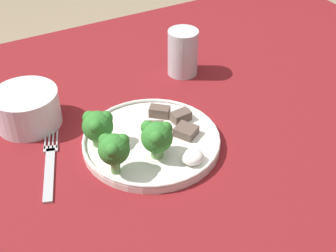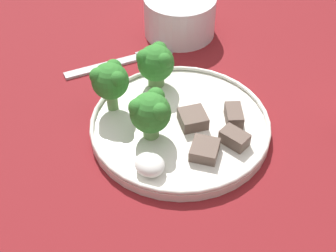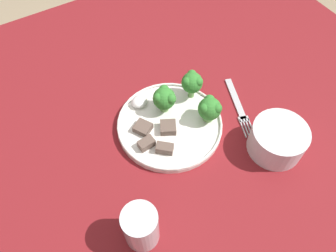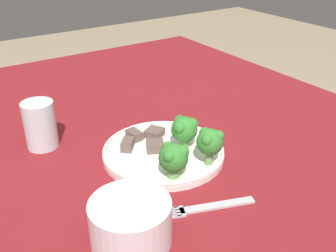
# 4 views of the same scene
# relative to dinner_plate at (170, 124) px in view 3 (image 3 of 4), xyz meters

# --- Properties ---
(ground_plane) EXTENTS (8.00, 8.00, 0.00)m
(ground_plane) POSITION_rel_dinner_plate_xyz_m (0.04, -0.03, -0.78)
(ground_plane) COLOR #9E896B
(table) EXTENTS (1.36, 1.06, 0.77)m
(table) POSITION_rel_dinner_plate_xyz_m (0.04, -0.03, -0.10)
(table) COLOR maroon
(table) RESTS_ON ground_plane
(dinner_plate) EXTENTS (0.24, 0.24, 0.02)m
(dinner_plate) POSITION_rel_dinner_plate_xyz_m (0.00, 0.00, 0.00)
(dinner_plate) COLOR white
(dinner_plate) RESTS_ON table
(fork) EXTENTS (0.08, 0.17, 0.00)m
(fork) POSITION_rel_dinner_plate_xyz_m (-0.17, 0.03, -0.01)
(fork) COLOR #B2B2B7
(fork) RESTS_ON table
(cream_bowl) EXTENTS (0.12, 0.12, 0.07)m
(cream_bowl) POSITION_rel_dinner_plate_xyz_m (-0.17, 0.16, 0.02)
(cream_bowl) COLOR silver
(cream_bowl) RESTS_ON table
(drinking_glass) EXTENTS (0.06, 0.06, 0.10)m
(drinking_glass) POSITION_rel_dinner_plate_xyz_m (0.17, 0.18, 0.03)
(drinking_glass) COLOR silver
(drinking_glass) RESTS_ON table
(broccoli_floret_near_rim_left) EXTENTS (0.05, 0.05, 0.06)m
(broccoli_floret_near_rim_left) POSITION_rel_dinner_plate_xyz_m (-0.08, 0.03, 0.04)
(broccoli_floret_near_rim_left) COLOR #709E56
(broccoli_floret_near_rim_left) RESTS_ON dinner_plate
(broccoli_floret_center_left) EXTENTS (0.05, 0.05, 0.06)m
(broccoli_floret_center_left) POSITION_rel_dinner_plate_xyz_m (-0.01, -0.04, 0.04)
(broccoli_floret_center_left) COLOR #709E56
(broccoli_floret_center_left) RESTS_ON dinner_plate
(broccoli_floret_back_left) EXTENTS (0.05, 0.05, 0.07)m
(broccoli_floret_back_left) POSITION_rel_dinner_plate_xyz_m (-0.09, -0.04, 0.05)
(broccoli_floret_back_left) COLOR #709E56
(broccoli_floret_back_left) RESTS_ON dinner_plate
(meat_slice_front_slice) EXTENTS (0.04, 0.02, 0.02)m
(meat_slice_front_slice) POSITION_rel_dinner_plate_xyz_m (0.07, 0.02, 0.01)
(meat_slice_front_slice) COLOR brown
(meat_slice_front_slice) RESTS_ON dinner_plate
(meat_slice_middle_slice) EXTENTS (0.04, 0.04, 0.02)m
(meat_slice_middle_slice) POSITION_rel_dinner_plate_xyz_m (0.04, 0.05, 0.01)
(meat_slice_middle_slice) COLOR brown
(meat_slice_middle_slice) RESTS_ON dinner_plate
(meat_slice_rear_slice) EXTENTS (0.05, 0.05, 0.02)m
(meat_slice_rear_slice) POSITION_rel_dinner_plate_xyz_m (0.06, -0.02, 0.01)
(meat_slice_rear_slice) COLOR brown
(meat_slice_rear_slice) RESTS_ON dinner_plate
(meat_slice_edge_slice) EXTENTS (0.05, 0.05, 0.02)m
(meat_slice_edge_slice) POSITION_rel_dinner_plate_xyz_m (0.01, 0.01, 0.01)
(meat_slice_edge_slice) COLOR brown
(meat_slice_edge_slice) RESTS_ON dinner_plate
(sauce_dollop) EXTENTS (0.04, 0.03, 0.02)m
(sauce_dollop) POSITION_rel_dinner_plate_xyz_m (0.03, -0.08, 0.01)
(sauce_dollop) COLOR white
(sauce_dollop) RESTS_ON dinner_plate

